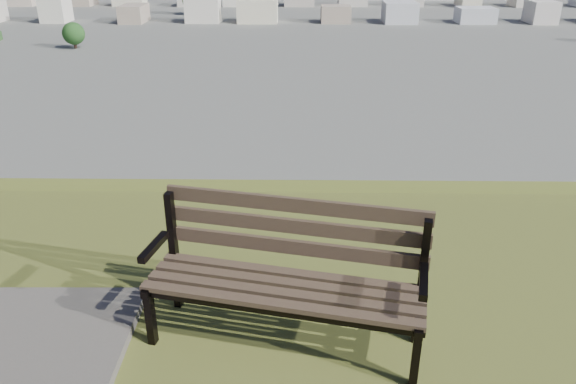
{
  "coord_description": "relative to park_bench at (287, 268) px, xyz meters",
  "views": [
    {
      "loc": [
        -0.69,
        -1.92,
        27.72
      ],
      "look_at": [
        -0.77,
        3.36,
        25.3
      ],
      "focal_mm": 35.0,
      "sensor_mm": 36.0,
      "label": 1
    }
  ],
  "objects": [
    {
      "name": "park_bench",
      "position": [
        0.0,
        0.0,
        0.0
      ],
      "size": [
        2.04,
        1.03,
        1.02
      ],
      "rotation": [
        0.0,
        0.0,
        -0.22
      ],
      "color": "#493D2A",
      "rests_on": "hilltop_mesa"
    }
  ]
}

